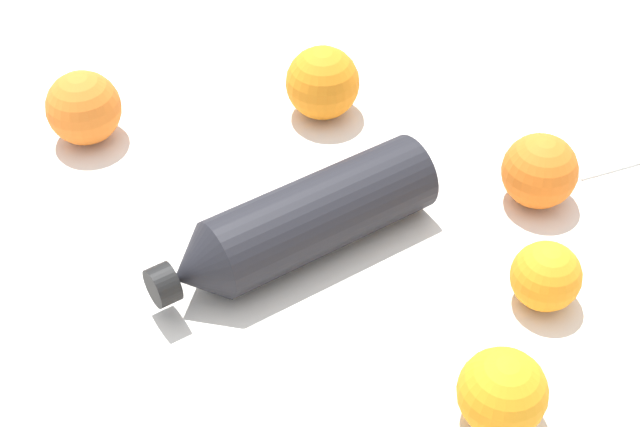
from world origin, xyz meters
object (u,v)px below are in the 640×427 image
Objects in this scene: orange_1 at (323,83)px; orange_4 at (84,108)px; orange_0 at (540,171)px; folded_napkin at (606,130)px; orange_5 at (502,392)px; water_bottle at (299,223)px; orange_3 at (546,276)px.

orange_1 is 0.27m from orange_4.
orange_0 is 0.15m from folded_napkin.
orange_0 is at bearing -33.30° from orange_4.
orange_4 is 1.10× the size of orange_5.
orange_5 is at bearing -92.26° from orange_1.
orange_5 is (-0.17, -0.23, -0.00)m from orange_0.
orange_0 is at bearing -152.65° from folded_napkin.
orange_1 is at bearing -11.33° from orange_4.
water_bottle reaches higher than orange_3.
orange_0 reaches higher than orange_5.
orange_0 is at bearing -55.23° from orange_1.
orange_1 is 0.45m from orange_5.
folded_napkin is (0.39, 0.05, -0.04)m from water_bottle.
orange_0 is 0.27m from orange_1.
orange_1 is (-0.15, 0.22, 0.00)m from orange_0.
orange_0 is 1.04× the size of orange_5.
orange_5 is 0.52× the size of folded_napkin.
orange_0 reaches higher than folded_napkin.
orange_1 is at bearing 103.95° from orange_3.
orange_5 is at bearing -135.19° from orange_3.
orange_1 reaches higher than folded_napkin.
orange_5 reaches higher than folded_napkin.
orange_3 is 0.80× the size of orange_4.
orange_3 is at bearing -48.85° from orange_4.
orange_0 is 0.93× the size of orange_1.
orange_5 is at bearing -64.00° from orange_4.
orange_0 is at bearing 163.89° from water_bottle.
orange_5 is (0.09, -0.24, -0.00)m from water_bottle.
orange_4 is (-0.16, 0.25, 0.00)m from water_bottle.
orange_3 is at bearing -135.89° from folded_napkin.
orange_0 is (0.25, -0.02, 0.00)m from water_bottle.
orange_4 is (-0.41, 0.27, 0.00)m from orange_0.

